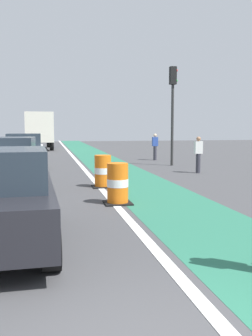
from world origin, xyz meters
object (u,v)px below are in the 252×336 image
(pedestrian_crossing, at_px, (155,146))
(pedestrian_waiting, at_px, (198,154))
(parked_sedan_third, at_px, (24,151))
(traffic_barrel_mid, at_px, (103,172))
(traffic_light_corner, at_px, (173,98))
(parked_sedan_second, at_px, (10,163))
(delivery_truck_down_block, at_px, (38,129))
(traffic_barrel_front, at_px, (118,184))

(pedestrian_crossing, height_order, pedestrian_waiting, same)
(parked_sedan_third, xyz_separation_m, traffic_barrel_mid, (2.95, -7.20, -0.30))
(traffic_light_corner, distance_m, pedestrian_waiting, 4.27)
(traffic_light_corner, height_order, pedestrian_crossing, traffic_light_corner)
(traffic_barrel_mid, relative_size, pedestrian_crossing, 0.68)
(parked_sedan_second, bearing_deg, pedestrian_waiting, 17.75)
(pedestrian_waiting, bearing_deg, traffic_barrel_mid, -146.74)
(delivery_truck_down_block, distance_m, pedestrian_waiting, 20.95)
(pedestrian_crossing, bearing_deg, traffic_barrel_front, -110.16)
(parked_sedan_second, relative_size, traffic_barrel_mid, 3.84)
(parked_sedan_second, xyz_separation_m, pedestrian_waiting, (7.77, 2.49, 0.03))
(delivery_truck_down_block, bearing_deg, pedestrian_waiting, -69.73)
(pedestrian_waiting, bearing_deg, pedestrian_crossing, 90.69)
(traffic_barrel_front, bearing_deg, traffic_barrel_mid, 89.64)
(pedestrian_crossing, bearing_deg, parked_sedan_third, -161.47)
(parked_sedan_second, distance_m, pedestrian_crossing, 11.94)
(parked_sedan_second, height_order, traffic_barrel_mid, parked_sedan_second)
(parked_sedan_second, xyz_separation_m, traffic_barrel_mid, (3.08, -0.59, -0.30))
(pedestrian_crossing, distance_m, pedestrian_waiting, 6.65)
(parked_sedan_third, bearing_deg, pedestrian_waiting, -28.32)
(delivery_truck_down_block, relative_size, pedestrian_waiting, 4.78)
(traffic_light_corner, bearing_deg, traffic_barrel_mid, -125.58)
(traffic_barrel_mid, bearing_deg, pedestrian_waiting, 33.26)
(parked_sedan_third, relative_size, pedestrian_crossing, 2.56)
(parked_sedan_second, height_order, pedestrian_waiting, parked_sedan_second)
(traffic_barrel_mid, distance_m, pedestrian_crossing, 10.77)
(delivery_truck_down_block, bearing_deg, parked_sedan_second, -91.34)
(parked_sedan_third, xyz_separation_m, traffic_barrel_front, (2.93, -10.07, -0.30))
(parked_sedan_second, height_order, traffic_light_corner, traffic_light_corner)
(traffic_barrel_mid, height_order, pedestrian_crossing, pedestrian_crossing)
(parked_sedan_second, bearing_deg, pedestrian_crossing, 49.93)
(parked_sedan_third, distance_m, traffic_barrel_mid, 7.78)
(traffic_light_corner, bearing_deg, parked_sedan_third, 174.21)
(parked_sedan_third, xyz_separation_m, pedestrian_crossing, (7.56, 2.53, 0.03))
(parked_sedan_third, height_order, pedestrian_crossing, parked_sedan_third)
(traffic_barrel_mid, height_order, traffic_light_corner, traffic_light_corner)
(traffic_barrel_mid, bearing_deg, traffic_light_corner, 54.42)
(traffic_barrel_front, bearing_deg, pedestrian_waiting, 51.67)
(parked_sedan_second, distance_m, delivery_truck_down_block, 22.15)
(traffic_barrel_front, distance_m, traffic_light_corner, 10.81)
(traffic_barrel_mid, xyz_separation_m, delivery_truck_down_block, (-2.56, 22.71, 1.31))
(traffic_barrel_front, height_order, pedestrian_waiting, pedestrian_waiting)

